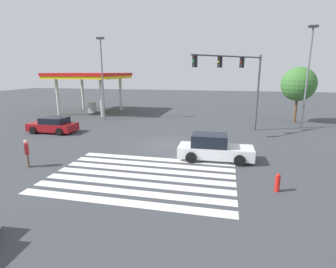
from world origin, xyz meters
TOP-DOWN VIEW (x-y plane):
  - ground_plane at (0.00, 0.00)m, footprint 118.46×118.46m
  - crosswalk_markings at (0.00, -6.19)m, footprint 9.58×6.30m
  - traffic_signal_mast at (4.95, 4.95)m, footprint 5.58×5.58m
  - car_0 at (-10.96, 1.80)m, footprint 4.17×2.13m
  - car_1 at (3.48, -2.62)m, footprint 4.58×2.04m
  - gas_station_canopy at (-13.50, 13.52)m, footprint 8.62×8.62m
  - pedestrian at (-6.81, -6.27)m, footprint 0.41×0.41m
  - street_light_pole_a at (11.33, 8.76)m, footprint 0.80×0.36m
  - street_light_pole_b at (-9.51, 9.04)m, footprint 0.80×0.36m
  - tree_corner_a at (11.37, 11.76)m, footprint 3.53×3.53m
  - fire_hydrant at (6.57, -6.50)m, footprint 0.22×0.22m

SIDE VIEW (x-z plane):
  - ground_plane at x=0.00m, z-range 0.00..0.00m
  - crosswalk_markings at x=0.00m, z-range 0.00..0.01m
  - fire_hydrant at x=6.57m, z-range 0.00..0.86m
  - car_0 at x=-10.96m, z-range -0.03..1.36m
  - car_1 at x=3.48m, z-range -0.07..1.53m
  - pedestrian at x=-6.81m, z-range 0.09..1.70m
  - tree_corner_a at x=11.37m, z-range 1.15..6.99m
  - gas_station_canopy at x=-13.50m, z-range 2.05..7.23m
  - traffic_signal_mast at x=4.95m, z-range 1.68..8.48m
  - street_light_pole_b at x=-9.51m, z-range 0.82..9.76m
  - street_light_pole_a at x=11.33m, z-range 0.82..10.20m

